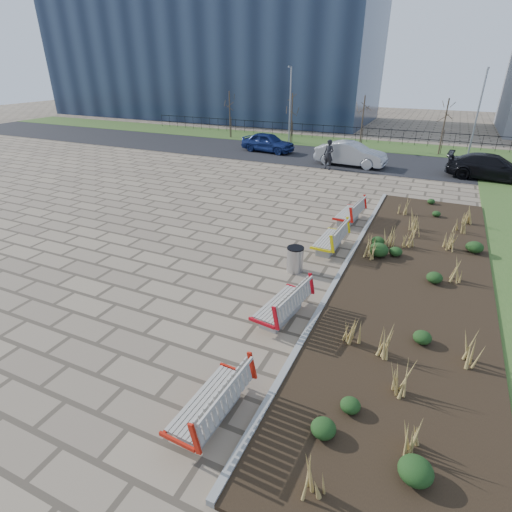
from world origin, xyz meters
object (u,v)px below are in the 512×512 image
at_px(car_silver, 351,154).
at_px(car_black, 492,167).
at_px(lamp_east, 477,115).
at_px(pedestrian, 329,155).
at_px(car_blue, 268,142).
at_px(bench_d, 349,211).
at_px(lamp_west, 290,106).
at_px(bench_b, 281,302).
at_px(litter_bin, 295,260).
at_px(bench_a, 209,399).
at_px(bench_c, 329,237).

relative_size(car_silver, car_black, 0.94).
bearing_deg(car_black, lamp_east, 15.11).
relative_size(pedestrian, car_blue, 0.45).
distance_m(bench_d, car_silver, 10.86).
distance_m(car_silver, lamp_west, 9.16).
xyz_separation_m(bench_b, bench_d, (0.00, 8.10, 0.00)).
bearing_deg(lamp_east, car_blue, -164.18).
distance_m(litter_bin, car_blue, 19.80).
bearing_deg(lamp_east, bench_a, -99.97).
xyz_separation_m(pedestrian, lamp_west, (-5.54, 7.46, 2.09)).
relative_size(bench_b, car_silver, 0.44).
relative_size(bench_c, car_silver, 0.44).
bearing_deg(bench_a, car_silver, 98.88).
height_order(bench_c, pedestrian, pedestrian).
relative_size(pedestrian, car_silver, 0.40).
bearing_deg(bench_b, bench_d, 97.84).
height_order(car_black, lamp_west, lamp_west).
relative_size(bench_c, car_black, 0.42).
relative_size(bench_a, pedestrian, 1.10).
bearing_deg(car_blue, lamp_east, -66.55).
height_order(bench_b, pedestrian, pedestrian).
height_order(bench_d, car_black, car_black).
xyz_separation_m(car_blue, car_black, (15.34, -1.85, 0.01)).
height_order(car_blue, lamp_east, lamp_east).
bearing_deg(car_blue, bench_a, -151.63).
height_order(bench_b, car_blue, car_blue).
xyz_separation_m(bench_b, car_silver, (-2.35, 18.70, 0.30)).
relative_size(bench_a, lamp_east, 0.35).
distance_m(bench_d, lamp_west, 18.95).
relative_size(bench_a, bench_c, 1.00).
bearing_deg(litter_bin, pedestrian, 101.30).
height_order(litter_bin, lamp_west, lamp_west).
bearing_deg(bench_c, litter_bin, -102.50).
bearing_deg(bench_d, lamp_east, 77.90).
xyz_separation_m(bench_c, car_silver, (-2.35, 13.79, 0.30)).
bearing_deg(car_blue, car_black, -89.26).
bearing_deg(car_silver, car_black, -85.94).
distance_m(litter_bin, pedestrian, 14.67).
bearing_deg(pedestrian, litter_bin, -62.65).
xyz_separation_m(bench_b, litter_bin, (-0.58, 2.75, -0.07)).
distance_m(bench_d, litter_bin, 5.39).
xyz_separation_m(car_blue, lamp_west, (0.24, 4.04, 2.30)).
height_order(car_silver, car_black, car_silver).
xyz_separation_m(bench_c, lamp_west, (-9.00, 19.67, 2.54)).
height_order(bench_a, pedestrian, pedestrian).
distance_m(lamp_west, lamp_east, 14.00).
height_order(bench_b, lamp_east, lamp_east).
relative_size(bench_d, lamp_east, 0.35).
bearing_deg(car_silver, bench_b, -168.73).
bearing_deg(lamp_east, bench_b, -101.50).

